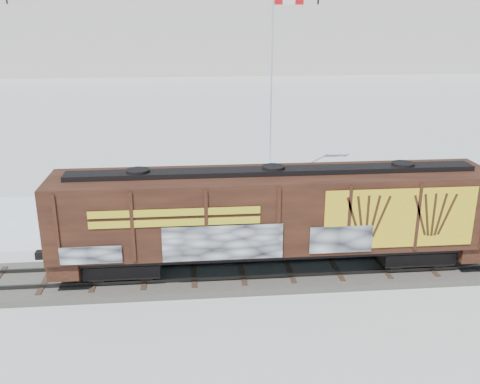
{
  "coord_description": "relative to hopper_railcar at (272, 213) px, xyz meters",
  "views": [
    {
      "loc": [
        -3.98,
        -20.12,
        10.54
      ],
      "look_at": [
        -1.79,
        3.0,
        2.77
      ],
      "focal_mm": 40.0,
      "sensor_mm": 36.0,
      "label": 1
    }
  ],
  "objects": [
    {
      "name": "ground",
      "position": [
        0.74,
        0.01,
        -2.82
      ],
      "size": [
        500.0,
        500.0,
        0.0
      ],
      "primitive_type": "plane",
      "color": "white",
      "rests_on": "ground"
    },
    {
      "name": "rail_track",
      "position": [
        0.74,
        0.01,
        -2.68
      ],
      "size": [
        50.0,
        3.4,
        0.43
      ],
      "color": "#59544C",
      "rests_on": "ground"
    },
    {
      "name": "parking_strip",
      "position": [
        0.74,
        7.51,
        -2.81
      ],
      "size": [
        40.0,
        8.0,
        0.03
      ],
      "primitive_type": "cube",
      "color": "white",
      "rests_on": "ground"
    },
    {
      "name": "hopper_railcar",
      "position": [
        0.0,
        0.0,
        0.0
      ],
      "size": [
        17.66,
        3.06,
        4.28
      ],
      "color": "black",
      "rests_on": "rail_track"
    },
    {
      "name": "flagpole",
      "position": [
        1.91,
        12.74,
        1.75
      ],
      "size": [
        2.3,
        0.9,
        12.23
      ],
      "color": "silver",
      "rests_on": "ground"
    },
    {
      "name": "car_silver",
      "position": [
        -6.01,
        6.28,
        -1.99
      ],
      "size": [
        4.96,
        2.62,
        1.61
      ],
      "primitive_type": "imported",
      "rotation": [
        0.0,
        0.0,
        1.41
      ],
      "color": "silver",
      "rests_on": "parking_strip"
    },
    {
      "name": "car_white",
      "position": [
        -1.91,
        6.99,
        -2.03
      ],
      "size": [
        4.92,
        3.25,
        1.53
      ],
      "primitive_type": "imported",
      "rotation": [
        0.0,
        0.0,
        1.96
      ],
      "color": "silver",
      "rests_on": "parking_strip"
    },
    {
      "name": "car_dark",
      "position": [
        5.39,
        6.16,
        -2.1
      ],
      "size": [
        5.2,
        3.63,
        1.4
      ],
      "primitive_type": "imported",
      "rotation": [
        0.0,
        0.0,
        1.19
      ],
      "color": "black",
      "rests_on": "parking_strip"
    }
  ]
}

